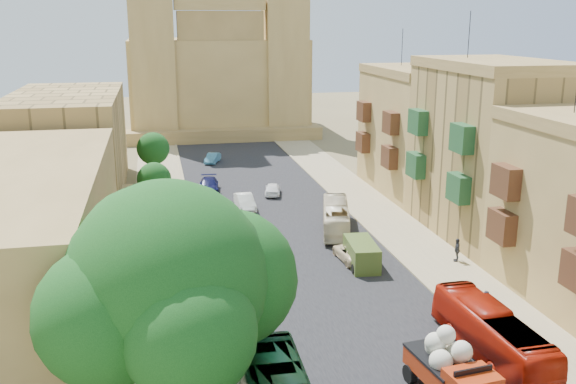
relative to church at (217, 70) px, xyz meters
name	(u,v)px	position (x,y,z in m)	size (l,w,h in m)	color
road_surface	(278,226)	(0.00, -48.61, -9.51)	(14.00, 140.00, 0.01)	black
sidewalk_east	(386,219)	(9.50, -48.61, -9.51)	(5.00, 140.00, 0.01)	#968662
sidewalk_west	(163,233)	(-9.50, -48.61, -9.51)	(5.00, 140.00, 0.01)	#968662
kerb_east	(358,220)	(7.00, -48.61, -9.46)	(0.25, 140.00, 0.12)	#968662
kerb_west	(194,231)	(-7.00, -48.61, -9.46)	(0.25, 140.00, 0.12)	#968662
townhouse_c	(489,149)	(15.95, -53.61, -2.61)	(9.00, 14.00, 17.40)	#AB8A4D
townhouse_d	(418,130)	(15.95, -39.61, -3.36)	(9.00, 14.00, 15.90)	#A18148
west_wall	(118,272)	(-12.50, -58.61, -8.62)	(1.00, 40.00, 1.80)	#A18148
west_building_low	(17,239)	(-18.00, -60.61, -5.32)	(10.00, 28.00, 8.40)	olive
west_building_mid	(68,145)	(-18.00, -34.61, -4.52)	(10.00, 22.00, 10.00)	#AB8A4D
church	(217,70)	(0.00, 0.00, 0.00)	(28.00, 22.50, 36.30)	#A18148
ficus_tree	(171,287)	(-9.41, -74.61, -3.20)	(10.68, 9.83, 10.68)	#392A1C
street_tree_a	(157,273)	(-10.00, -66.61, -5.73)	(3.67, 3.67, 5.64)	#392A1C
street_tree_b	(155,211)	(-10.00, -54.61, -5.85)	(3.56, 3.56, 5.47)	#392A1C
street_tree_c	(154,179)	(-10.00, -42.61, -6.43)	(3.00, 3.00, 4.62)	#392A1C
street_tree_d	(153,149)	(-10.00, -30.61, -5.97)	(3.45, 3.45, 5.30)	#392A1C
red_truck	(455,373)	(2.77, -75.52, -8.03)	(2.92, 6.00, 3.38)	#9C280C
olive_pickup	(361,254)	(4.00, -58.61, -8.67)	(2.22, 4.33, 1.73)	#445A21
bus_red_east	(492,334)	(6.50, -72.07, -8.24)	(2.14, 9.15, 2.55)	#AE1A09
bus_cream_east	(336,217)	(4.35, -50.86, -8.34)	(1.97, 8.44, 2.35)	beige
car_blue_a	(255,264)	(-3.51, -58.21, -8.95)	(1.34, 3.34, 1.14)	#4F8AB7
car_white_a	(245,202)	(-2.01, -42.99, -8.83)	(1.44, 4.13, 1.36)	white
car_cream	(351,253)	(3.64, -57.45, -8.96)	(1.85, 4.00, 1.11)	beige
car_dkblue	(209,185)	(-4.68, -36.10, -8.84)	(1.88, 4.63, 1.34)	#0F123E
car_white_b	(273,189)	(1.37, -38.66, -8.90)	(1.45, 3.60, 1.23)	white
car_blue_b	(213,158)	(-3.05, -22.57, -8.93)	(1.23, 3.54, 1.17)	teal
pedestrian_a	(485,305)	(8.34, -67.99, -8.65)	(0.63, 0.41, 1.72)	#28242A
pedestrian_c	(457,250)	(10.93, -59.21, -8.66)	(1.00, 0.42, 1.71)	#36383E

